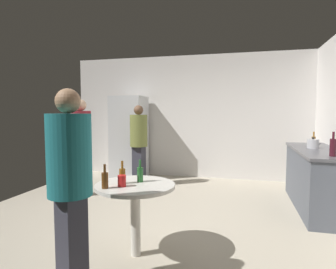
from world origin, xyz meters
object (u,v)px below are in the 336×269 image
at_px(kettle, 313,144).
at_px(wine_bottle_on_counter, 333,147).
at_px(beer_bottle_on_counter, 314,141).
at_px(foreground_table, 135,194).
at_px(refrigerator, 129,137).
at_px(beer_bottle_brown, 105,180).
at_px(person_in_olive_shirt, 139,139).
at_px(beer_bottle_amber, 122,175).
at_px(person_in_maroon_shirt, 81,140).
at_px(plastic_cup_red, 122,181).
at_px(beer_bottle_green, 140,174).
at_px(person_in_teal_shirt, 70,177).

relative_size(kettle, wine_bottle_on_counter, 0.79).
xyz_separation_m(beer_bottle_on_counter, foreground_table, (-2.18, -2.53, -0.35)).
relative_size(refrigerator, kettle, 7.38).
height_order(beer_bottle_brown, person_in_olive_shirt, person_in_olive_shirt).
distance_m(beer_bottle_brown, person_in_olive_shirt, 2.93).
xyz_separation_m(refrigerator, foreground_table, (1.39, -3.26, -0.27)).
bearing_deg(beer_bottle_brown, beer_bottle_on_counter, 48.93).
distance_m(wine_bottle_on_counter, beer_bottle_amber, 2.63).
relative_size(foreground_table, person_in_maroon_shirt, 0.48).
height_order(foreground_table, plastic_cup_red, plastic_cup_red).
bearing_deg(person_in_maroon_shirt, beer_bottle_green, 0.25).
height_order(person_in_teal_shirt, person_in_olive_shirt, person_in_teal_shirt).
relative_size(beer_bottle_amber, person_in_maroon_shirt, 0.14).
bearing_deg(person_in_maroon_shirt, refrigerator, 124.50).
relative_size(foreground_table, plastic_cup_red, 7.27).
bearing_deg(wine_bottle_on_counter, person_in_teal_shirt, -139.76).
xyz_separation_m(beer_bottle_green, person_in_teal_shirt, (-0.28, -0.81, 0.13)).
bearing_deg(beer_bottle_on_counter, wine_bottle_on_counter, -92.27).
bearing_deg(person_in_teal_shirt, person_in_olive_shirt, 39.53).
distance_m(beer_bottle_brown, plastic_cup_red, 0.17).
bearing_deg(person_in_olive_shirt, person_in_maroon_shirt, -27.57).
bearing_deg(beer_bottle_on_counter, person_in_maroon_shirt, -168.73).
bearing_deg(person_in_teal_shirt, person_in_maroon_shirt, 57.77).
height_order(plastic_cup_red, person_in_maroon_shirt, person_in_maroon_shirt).
xyz_separation_m(wine_bottle_on_counter, beer_bottle_amber, (-2.26, -1.32, -0.20)).
distance_m(wine_bottle_on_counter, beer_bottle_on_counter, 1.21).
height_order(wine_bottle_on_counter, foreground_table, wine_bottle_on_counter).
xyz_separation_m(beer_bottle_brown, person_in_teal_shirt, (-0.05, -0.49, 0.13)).
bearing_deg(person_in_teal_shirt, foreground_table, 7.87).
bearing_deg(refrigerator, person_in_maroon_shirt, -100.37).
distance_m(beer_bottle_amber, person_in_teal_shirt, 0.73).
xyz_separation_m(beer_bottle_amber, person_in_teal_shirt, (-0.13, -0.70, 0.13)).
relative_size(kettle, foreground_table, 0.30).
xyz_separation_m(beer_bottle_on_counter, person_in_maroon_shirt, (-3.84, -0.77, -0.01)).
height_order(beer_bottle_amber, person_in_maroon_shirt, person_in_maroon_shirt).
bearing_deg(plastic_cup_red, person_in_teal_shirt, -106.34).
distance_m(kettle, person_in_teal_shirt, 3.68).
xyz_separation_m(kettle, beer_bottle_brown, (-2.30, -2.35, -0.15)).
relative_size(beer_bottle_on_counter, beer_bottle_brown, 1.00).
height_order(beer_bottle_green, person_in_teal_shirt, person_in_teal_shirt).
xyz_separation_m(kettle, beer_bottle_on_counter, (0.09, 0.40, 0.01)).
bearing_deg(person_in_maroon_shirt, kettle, 50.42).
bearing_deg(person_in_olive_shirt, beer_bottle_brown, 27.12).
xyz_separation_m(refrigerator, plastic_cup_red, (1.30, -3.38, -0.11)).
height_order(beer_bottle_green, person_in_olive_shirt, person_in_olive_shirt).
bearing_deg(beer_bottle_brown, person_in_teal_shirt, -95.39).
bearing_deg(plastic_cup_red, refrigerator, 111.08).
xyz_separation_m(wine_bottle_on_counter, beer_bottle_brown, (-2.35, -1.54, -0.20)).
distance_m(beer_bottle_on_counter, beer_bottle_green, 3.25).
xyz_separation_m(beer_bottle_on_counter, beer_bottle_brown, (-2.40, -2.75, -0.17)).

